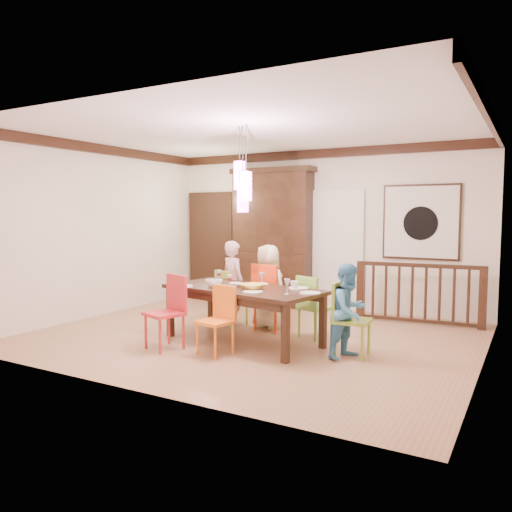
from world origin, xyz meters
The scene contains 37 objects.
floor centered at (0.00, 0.00, 0.00)m, with size 6.00×6.00×0.00m, color #9B6B4B.
ceiling centered at (0.00, 0.00, 2.90)m, with size 6.00×6.00×0.00m, color white.
wall_back centered at (0.00, 2.50, 1.45)m, with size 6.00×6.00×0.00m, color beige.
wall_left centered at (-3.00, 0.00, 1.45)m, with size 5.00×5.00×0.00m, color beige.
wall_right centered at (3.00, 0.00, 1.45)m, with size 5.00×5.00×0.00m, color beige.
crown_molding centered at (0.00, 0.00, 2.82)m, with size 6.00×5.00×0.16m, color black, non-canonical shape.
panel_door centered at (-2.40, 2.45, 1.05)m, with size 1.04×0.07×2.24m, color black.
white_doorway centered at (0.35, 2.46, 1.05)m, with size 0.97×0.05×2.22m, color silver.
painting centered at (1.80, 2.46, 1.60)m, with size 1.25×0.06×1.25m.
pendant_cluster centered at (0.05, -0.37, 2.11)m, with size 0.27×0.21×1.14m.
dining_table centered at (0.05, -0.37, 0.67)m, with size 2.31×1.35×0.75m.
chair_far_left centered at (-0.62, 0.42, 0.50)m, with size 0.49×0.49×0.87m.
chair_far_mid centered at (0.09, 0.43, 0.58)m, with size 0.51×0.51×1.01m.
chair_far_right centered at (0.82, 0.34, 0.50)m, with size 0.51×0.51×0.88m.
chair_near_left centered at (-0.65, -1.16, 0.54)m, with size 0.54×0.54×0.95m.
chair_near_mid centered at (0.06, -1.06, 0.49)m, with size 0.45×0.45×0.85m.
chair_end_right centered at (1.57, -0.30, 0.52)m, with size 0.44×0.44×0.91m.
china_hutch centered at (-0.89, 2.30, 1.30)m, with size 1.64×0.46×2.59m.
balustrade centered at (1.90, 1.95, 0.50)m, with size 1.97×0.23×0.96m.
person_far_left centered at (-0.63, 0.49, 0.66)m, with size 0.48×0.32×1.32m, color #F8BCC6.
person_far_mid centered at (-0.04, 0.53, 0.64)m, with size 0.62×0.41×1.28m, color beige.
person_end_right centered at (1.55, -0.38, 0.57)m, with size 0.56×0.44×1.15m, color #428DBA.
serving_bowl centered at (0.27, -0.49, 0.79)m, with size 0.31×0.31×0.08m, color gold.
small_bowl centered at (-0.06, -0.36, 0.78)m, with size 0.17×0.17×0.05m, color white.
cup_left centered at (-0.30, -0.59, 0.80)m, with size 0.14×0.14×0.11m, color silver.
cup_right centered at (0.71, -0.14, 0.80)m, with size 0.11×0.11×0.10m, color silver.
plate_far_left centered at (-0.66, -0.01, 0.76)m, with size 0.26×0.26×0.01m, color white.
plate_far_mid centered at (0.12, -0.04, 0.76)m, with size 0.26×0.26×0.01m, color white.
plate_far_right centered at (0.76, -0.11, 0.76)m, with size 0.26×0.26×0.01m, color white.
plate_near_left centered at (-0.69, -0.70, 0.76)m, with size 0.26×0.26×0.01m, color white.
plate_near_mid centered at (0.38, -0.68, 0.76)m, with size 0.26×0.26×0.01m, color white.
plate_end_right centered at (1.05, -0.40, 0.76)m, with size 0.26×0.26×0.01m, color white.
wine_glass_a centered at (-0.46, -0.18, 0.84)m, with size 0.08×0.08×0.19m, color #590C19, non-canonical shape.
wine_glass_b centered at (0.23, -0.16, 0.84)m, with size 0.08×0.08×0.19m, color silver, non-canonical shape.
wine_glass_c centered at (-0.03, -0.57, 0.84)m, with size 0.08×0.08×0.19m, color #590C19, non-canonical shape.
wine_glass_d centered at (0.82, -0.58, 0.84)m, with size 0.08×0.08×0.19m, color silver, non-canonical shape.
napkin centered at (-0.04, -0.69, 0.76)m, with size 0.18×0.14×0.01m, color #D83359.
Camera 1 is at (3.47, -6.09, 1.76)m, focal length 35.00 mm.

